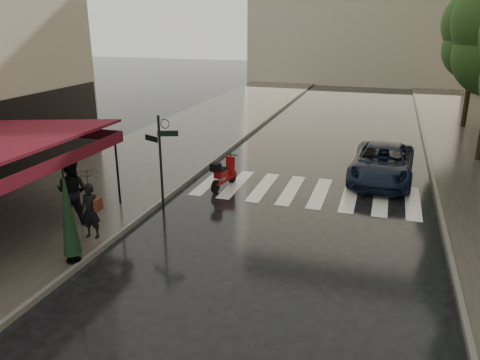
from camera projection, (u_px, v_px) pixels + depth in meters
The scene contains 12 objects.
ground at pixel (153, 255), 12.34m from camera, with size 120.00×120.00×0.00m, color black.
sidewalk_near at pixel (184, 137), 24.43m from camera, with size 6.00×60.00×0.12m, color #38332D.
curb_near at pixel (239, 141), 23.55m from camera, with size 0.12×60.00×0.16m, color #595651.
curb_far at pixel (428, 156), 21.00m from camera, with size 0.12×60.00×0.16m, color #595651.
crosswalk at pixel (305, 191), 16.89m from camera, with size 7.85×3.20×0.01m.
signpost at pixel (161, 155), 14.79m from camera, with size 1.17×0.29×3.10m.
tree_far at pixel (478, 28), 24.91m from camera, with size 3.80×3.80×8.16m.
pedestrian_with_umbrella at pixel (88, 183), 12.59m from camera, with size 1.00×1.01×2.40m.
pedestrian_terrace at pixel (72, 191), 13.80m from camera, with size 0.94×0.74×1.94m, color black.
scooter at pixel (223, 174), 17.08m from camera, with size 0.63×1.72×1.14m.
parked_car at pixel (382, 163), 17.94m from camera, with size 2.24×4.87×1.35m, color black.
parasol_back at pixel (68, 213), 11.37m from camera, with size 0.45×0.45×2.43m.
Camera 1 is at (5.52, -9.81, 5.89)m, focal length 35.00 mm.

